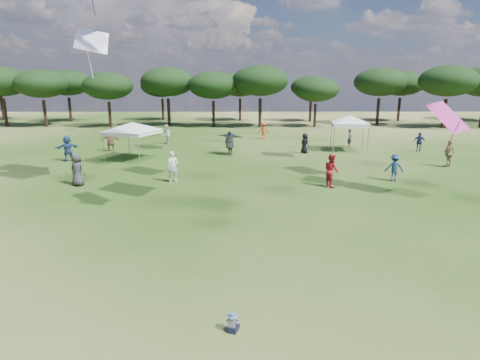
# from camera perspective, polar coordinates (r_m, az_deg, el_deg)

# --- Properties ---
(tree_line) EXTENTS (108.78, 17.63, 7.77)m
(tree_line) POSITION_cam_1_polar(r_m,az_deg,el_deg) (53.74, 1.77, 13.67)
(tree_line) COLOR black
(tree_line) RESTS_ON ground
(tent_left) EXTENTS (5.97, 5.97, 3.03)m
(tent_left) POSITION_cam_1_polar(r_m,az_deg,el_deg) (30.33, -15.09, 7.69)
(tent_left) COLOR gray
(tent_left) RESTS_ON ground
(tent_right) EXTENTS (5.67, 5.67, 3.22)m
(tent_right) POSITION_cam_1_polar(r_m,az_deg,el_deg) (34.30, 15.39, 8.66)
(tent_right) COLOR gray
(tent_right) RESTS_ON ground
(toddler) EXTENTS (0.36, 0.39, 0.48)m
(toddler) POSITION_cam_1_polar(r_m,az_deg,el_deg) (9.83, -0.99, -19.69)
(toddler) COLOR black
(toddler) RESTS_ON ground
(festival_crowd) EXTENTS (28.54, 19.46, 1.89)m
(festival_crowd) POSITION_cam_1_polar(r_m,az_deg,el_deg) (30.11, -2.19, 4.82)
(festival_crowd) COLOR black
(festival_crowd) RESTS_ON ground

